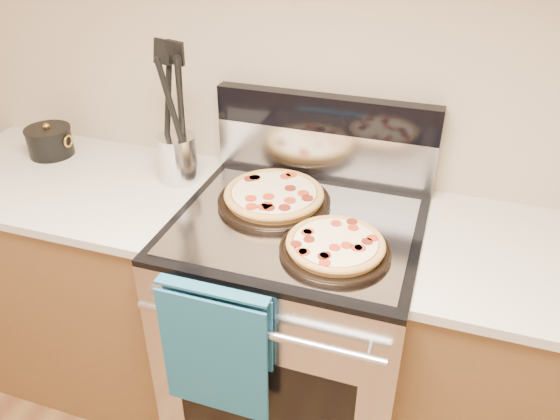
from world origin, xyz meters
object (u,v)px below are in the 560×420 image
(pepperoni_pizza_back, at_px, (274,197))
(saucepan, at_px, (50,143))
(utensil_crock, at_px, (178,158))
(range_body, at_px, (295,332))
(pepperoni_pizza_front, at_px, (335,246))

(pepperoni_pizza_back, xyz_separation_m, saucepan, (-0.94, 0.10, 0.01))
(utensil_crock, relative_size, saucepan, 1.02)
(utensil_crock, bearing_deg, pepperoni_pizza_back, -11.07)
(pepperoni_pizza_back, distance_m, utensil_crock, 0.39)
(range_body, xyz_separation_m, utensil_crock, (-0.48, 0.14, 0.54))
(utensil_crock, xyz_separation_m, saucepan, (-0.56, 0.03, -0.03))
(pepperoni_pizza_front, distance_m, saucepan, 1.23)
(pepperoni_pizza_back, relative_size, utensil_crock, 2.14)
(utensil_crock, bearing_deg, range_body, -16.72)
(range_body, distance_m, pepperoni_pizza_front, 0.54)
(pepperoni_pizza_back, bearing_deg, pepperoni_pizza_front, -38.51)
(range_body, bearing_deg, saucepan, 170.67)
(pepperoni_pizza_back, xyz_separation_m, utensil_crock, (-0.38, 0.07, 0.04))
(range_body, relative_size, utensil_crock, 5.35)
(saucepan, bearing_deg, utensil_crock, -2.78)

